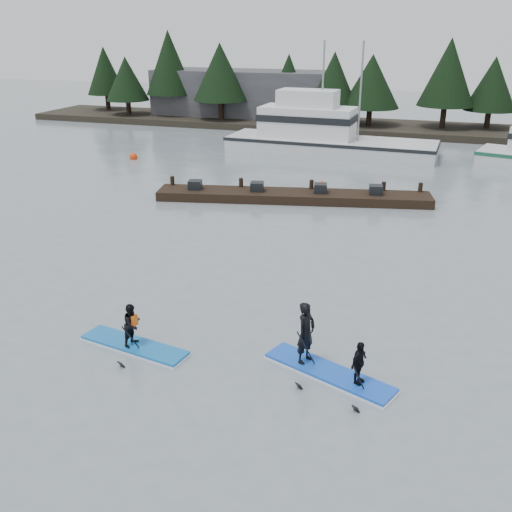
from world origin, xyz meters
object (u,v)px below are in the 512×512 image
(floating_dock, at_px, (293,196))
(paddleboard_solo, at_px, (133,334))
(paddleboard_duo, at_px, (325,354))
(fishing_boat_large, at_px, (324,144))

(floating_dock, relative_size, paddleboard_solo, 4.22)
(paddleboard_solo, relative_size, paddleboard_duo, 0.92)
(fishing_boat_large, bearing_deg, floating_dock, -83.41)
(floating_dock, bearing_deg, paddleboard_duo, -84.37)
(paddleboard_duo, bearing_deg, fishing_boat_large, 123.02)
(fishing_boat_large, height_order, paddleboard_solo, fishing_boat_large)
(floating_dock, distance_m, paddleboard_solo, 16.70)
(fishing_boat_large, distance_m, paddleboard_duo, 30.23)
(fishing_boat_large, xyz_separation_m, floating_dock, (1.08, -13.32, -0.42))
(floating_dock, relative_size, paddleboard_duo, 3.89)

